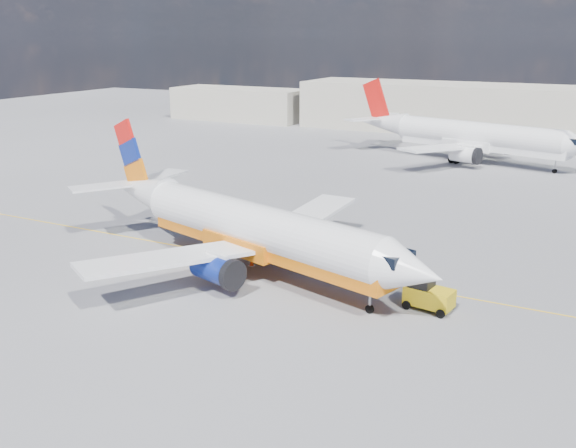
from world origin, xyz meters
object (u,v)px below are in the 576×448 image
at_px(main_jet, 249,228).
at_px(second_jet, 471,136).
at_px(gse_tug, 428,294).
at_px(traffic_cone, 252,262).

distance_m(main_jet, second_jet, 48.23).
distance_m(second_jet, gse_tug, 49.34).
bearing_deg(main_jet, gse_tug, 13.01).
distance_m(second_jet, traffic_cone, 47.44).
bearing_deg(traffic_cone, second_jet, 83.41).
xyz_separation_m(main_jet, traffic_cone, (-0.40, 0.94, -2.93)).
height_order(main_jet, gse_tug, main_jet).
height_order(second_jet, gse_tug, second_jet).
bearing_deg(main_jet, traffic_cone, 129.16).
xyz_separation_m(second_jet, gse_tug, (7.93, -48.64, -2.41)).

